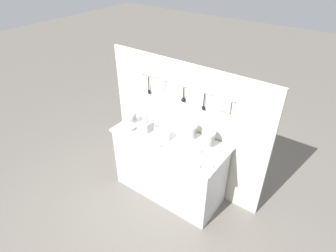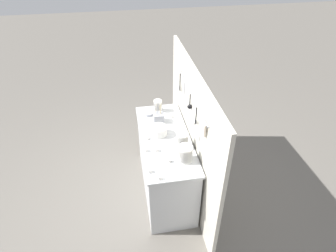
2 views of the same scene
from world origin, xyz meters
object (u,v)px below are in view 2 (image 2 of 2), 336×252
at_px(bowl_stack_back_corner, 185,154).
at_px(steel_mixing_bowl, 149,114).
at_px(cup_front_right, 169,161).
at_px(cup_back_right, 171,116).
at_px(bowl_stack_nested_right, 182,140).
at_px(cutlery_caddy, 158,118).
at_px(plate_stack, 159,131).
at_px(cup_mid_row, 160,178).
at_px(cup_by_caddy, 148,138).
at_px(cup_centre, 146,150).
at_px(cup_back_left, 150,171).
at_px(bowl_stack_short_front, 158,106).
at_px(cup_edge_near, 157,150).

distance_m(bowl_stack_back_corner, steel_mixing_bowl, 1.01).
relative_size(cup_front_right, cup_back_right, 1.00).
relative_size(bowl_stack_nested_right, cup_front_right, 4.01).
bearing_deg(cutlery_caddy, cup_front_right, -0.02).
height_order(plate_stack, cup_back_right, plate_stack).
distance_m(cup_back_right, cup_mid_row, 1.14).
relative_size(bowl_stack_back_corner, cutlery_caddy, 0.72).
relative_size(cup_by_caddy, cup_centre, 1.00).
distance_m(bowl_stack_back_corner, cutlery_caddy, 0.81).
xyz_separation_m(bowl_stack_back_corner, cup_mid_row, (0.23, -0.32, -0.08)).
bearing_deg(cup_back_left, cup_centre, 180.00).
height_order(bowl_stack_short_front, cup_back_left, bowl_stack_short_front).
bearing_deg(cup_centre, cup_by_caddy, 168.71).
distance_m(cup_front_right, cup_mid_row, 0.27).
relative_size(bowl_stack_nested_right, steel_mixing_bowl, 1.66).
xyz_separation_m(cup_front_right, cup_edge_near, (-0.20, -0.11, 0.00)).
distance_m(plate_stack, steel_mixing_bowl, 0.45).
bearing_deg(cup_back_right, bowl_stack_nested_right, 1.19).
relative_size(plate_stack, cup_centre, 4.40).
height_order(cup_by_caddy, cup_mid_row, same).
distance_m(steel_mixing_bowl, cup_mid_row, 1.19).
distance_m(bowl_stack_nested_right, cup_back_right, 0.63).
bearing_deg(cup_by_caddy, bowl_stack_nested_right, 62.18).
bearing_deg(cup_mid_row, cup_back_right, 163.34).
distance_m(bowl_stack_back_corner, plate_stack, 0.56).
height_order(cutlery_caddy, cup_centre, cutlery_caddy).
distance_m(steel_mixing_bowl, cup_edge_near, 0.75).
bearing_deg(bowl_stack_back_corner, bowl_stack_nested_right, 174.91).
relative_size(bowl_stack_back_corner, cup_front_right, 4.26).
relative_size(bowl_stack_nested_right, cup_by_caddy, 4.01).
distance_m(cup_back_left, cup_by_caddy, 0.56).
height_order(cup_edge_near, cup_mid_row, same).
distance_m(bowl_stack_nested_right, cup_back_left, 0.56).
xyz_separation_m(bowl_stack_back_corner, cup_front_right, (-0.01, -0.18, -0.08)).
bearing_deg(cutlery_caddy, cup_edge_near, -10.58).
bearing_deg(bowl_stack_short_front, steel_mixing_bowl, -56.61).
bearing_deg(cup_edge_near, cup_back_right, 155.70).
bearing_deg(steel_mixing_bowl, cup_centre, -9.65).
bearing_deg(cup_back_right, plate_stack, -32.67).
relative_size(bowl_stack_back_corner, cup_back_left, 4.26).
bearing_deg(cup_centre, plate_stack, 146.14).
relative_size(plate_stack, cup_front_right, 4.40).
relative_size(cup_front_right, cup_centre, 1.00).
distance_m(cup_front_right, cup_by_caddy, 0.48).
bearing_deg(cup_edge_near, cup_back_left, -20.57).
bearing_deg(cup_mid_row, plate_stack, 172.07).
height_order(bowl_stack_short_front, cutlery_caddy, cutlery_caddy).
xyz_separation_m(bowl_stack_nested_right, steel_mixing_bowl, (-0.72, -0.30, -0.07)).
distance_m(plate_stack, cup_back_left, 0.66).
height_order(steel_mixing_bowl, cutlery_caddy, cutlery_caddy).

